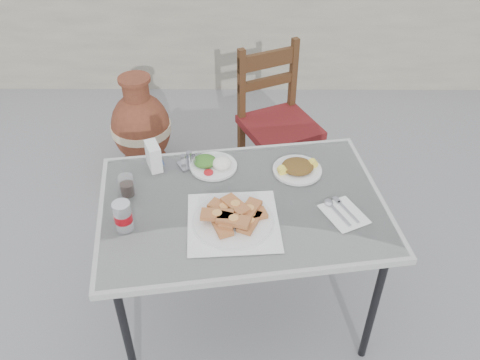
{
  "coord_description": "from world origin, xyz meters",
  "views": [
    {
      "loc": [
        0.13,
        -1.64,
        2.2
      ],
      "look_at": [
        0.12,
        0.05,
        0.83
      ],
      "focal_mm": 38.0,
      "sensor_mm": 36.0,
      "label": 1
    }
  ],
  "objects_px": {
    "cafe_table": "(242,211)",
    "cola_glass": "(127,187)",
    "chair": "(277,122)",
    "terracotta_urn": "(141,128)",
    "napkin_holder": "(154,156)",
    "salad_chopped_plate": "(297,168)",
    "salad_rice_plate": "(213,164)",
    "condiment_caddy": "(189,161)",
    "soda_can": "(123,216)",
    "pide_plate": "(233,216)"
  },
  "relations": [
    {
      "from": "soda_can",
      "to": "terracotta_urn",
      "type": "distance_m",
      "value": 1.49
    },
    {
      "from": "salad_rice_plate",
      "to": "salad_chopped_plate",
      "type": "relative_size",
      "value": 0.97
    },
    {
      "from": "condiment_caddy",
      "to": "cafe_table",
      "type": "bearing_deg",
      "value": -46.09
    },
    {
      "from": "pide_plate",
      "to": "cola_glass",
      "type": "bearing_deg",
      "value": 159.06
    },
    {
      "from": "salad_rice_plate",
      "to": "salad_chopped_plate",
      "type": "height_order",
      "value": "salad_rice_plate"
    },
    {
      "from": "salad_chopped_plate",
      "to": "chair",
      "type": "distance_m",
      "value": 0.88
    },
    {
      "from": "cafe_table",
      "to": "salad_rice_plate",
      "type": "bearing_deg",
      "value": 119.12
    },
    {
      "from": "condiment_caddy",
      "to": "terracotta_urn",
      "type": "height_order",
      "value": "condiment_caddy"
    },
    {
      "from": "cafe_table",
      "to": "cola_glass",
      "type": "relative_size",
      "value": 14.02
    },
    {
      "from": "salad_chopped_plate",
      "to": "terracotta_urn",
      "type": "height_order",
      "value": "salad_chopped_plate"
    },
    {
      "from": "condiment_caddy",
      "to": "soda_can",
      "type": "bearing_deg",
      "value": -118.06
    },
    {
      "from": "napkin_holder",
      "to": "condiment_caddy",
      "type": "xyz_separation_m",
      "value": [
        0.16,
        0.02,
        -0.04
      ]
    },
    {
      "from": "napkin_holder",
      "to": "condiment_caddy",
      "type": "bearing_deg",
      "value": -16.97
    },
    {
      "from": "salad_rice_plate",
      "to": "condiment_caddy",
      "type": "height_order",
      "value": "condiment_caddy"
    },
    {
      "from": "napkin_holder",
      "to": "terracotta_urn",
      "type": "xyz_separation_m",
      "value": [
        -0.27,
        0.99,
        -0.49
      ]
    },
    {
      "from": "cola_glass",
      "to": "terracotta_urn",
      "type": "relative_size",
      "value": 0.14
    },
    {
      "from": "soda_can",
      "to": "cola_glass",
      "type": "distance_m",
      "value": 0.22
    },
    {
      "from": "salad_rice_plate",
      "to": "napkin_holder",
      "type": "distance_m",
      "value": 0.28
    },
    {
      "from": "napkin_holder",
      "to": "chair",
      "type": "bearing_deg",
      "value": 30.05
    },
    {
      "from": "cafe_table",
      "to": "terracotta_urn",
      "type": "relative_size",
      "value": 1.91
    },
    {
      "from": "cafe_table",
      "to": "salad_chopped_plate",
      "type": "xyz_separation_m",
      "value": [
        0.25,
        0.22,
        0.07
      ]
    },
    {
      "from": "cafe_table",
      "to": "cola_glass",
      "type": "bearing_deg",
      "value": 173.97
    },
    {
      "from": "soda_can",
      "to": "cola_glass",
      "type": "bearing_deg",
      "value": 97.06
    },
    {
      "from": "cafe_table",
      "to": "condiment_caddy",
      "type": "xyz_separation_m",
      "value": [
        -0.25,
        0.26,
        0.08
      ]
    },
    {
      "from": "cola_glass",
      "to": "napkin_holder",
      "type": "xyz_separation_m",
      "value": [
        0.09,
        0.19,
        0.02
      ]
    },
    {
      "from": "pide_plate",
      "to": "cafe_table",
      "type": "bearing_deg",
      "value": 73.12
    },
    {
      "from": "salad_rice_plate",
      "to": "napkin_holder",
      "type": "relative_size",
      "value": 1.72
    },
    {
      "from": "pide_plate",
      "to": "napkin_holder",
      "type": "bearing_deg",
      "value": 135.16
    },
    {
      "from": "pide_plate",
      "to": "chair",
      "type": "distance_m",
      "value": 1.24
    },
    {
      "from": "cafe_table",
      "to": "salad_chopped_plate",
      "type": "distance_m",
      "value": 0.35
    },
    {
      "from": "napkin_holder",
      "to": "salad_chopped_plate",
      "type": "bearing_deg",
      "value": -24.42
    },
    {
      "from": "cafe_table",
      "to": "cola_glass",
      "type": "distance_m",
      "value": 0.52
    },
    {
      "from": "chair",
      "to": "salad_chopped_plate",
      "type": "bearing_deg",
      "value": -112.72
    },
    {
      "from": "pide_plate",
      "to": "terracotta_urn",
      "type": "relative_size",
      "value": 0.57
    },
    {
      "from": "soda_can",
      "to": "terracotta_urn",
      "type": "height_order",
      "value": "soda_can"
    },
    {
      "from": "napkin_holder",
      "to": "chair",
      "type": "xyz_separation_m",
      "value": [
        0.63,
        0.81,
        -0.32
      ]
    },
    {
      "from": "terracotta_urn",
      "to": "cola_glass",
      "type": "bearing_deg",
      "value": -81.24
    },
    {
      "from": "napkin_holder",
      "to": "condiment_caddy",
      "type": "relative_size",
      "value": 1.02
    },
    {
      "from": "chair",
      "to": "napkin_holder",
      "type": "bearing_deg",
      "value": -153.11
    },
    {
      "from": "cafe_table",
      "to": "pide_plate",
      "type": "distance_m",
      "value": 0.16
    },
    {
      "from": "napkin_holder",
      "to": "chair",
      "type": "height_order",
      "value": "chair"
    },
    {
      "from": "salad_rice_plate",
      "to": "condiment_caddy",
      "type": "distance_m",
      "value": 0.11
    },
    {
      "from": "salad_rice_plate",
      "to": "terracotta_urn",
      "type": "height_order",
      "value": "salad_rice_plate"
    },
    {
      "from": "pide_plate",
      "to": "cola_glass",
      "type": "relative_size",
      "value": 4.2
    },
    {
      "from": "salad_rice_plate",
      "to": "cola_glass",
      "type": "bearing_deg",
      "value": -151.73
    },
    {
      "from": "condiment_caddy",
      "to": "salad_chopped_plate",
      "type": "bearing_deg",
      "value": -4.43
    },
    {
      "from": "chair",
      "to": "terracotta_urn",
      "type": "relative_size",
      "value": 1.35
    },
    {
      "from": "soda_can",
      "to": "napkin_holder",
      "type": "bearing_deg",
      "value": 80.88
    },
    {
      "from": "pide_plate",
      "to": "salad_chopped_plate",
      "type": "relative_size",
      "value": 1.75
    },
    {
      "from": "salad_rice_plate",
      "to": "condiment_caddy",
      "type": "xyz_separation_m",
      "value": [
        -0.11,
        0.01,
        0.0
      ]
    }
  ]
}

